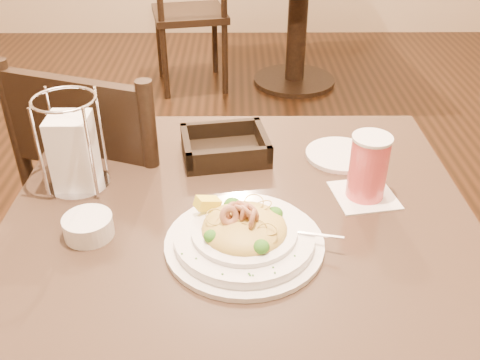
{
  "coord_description": "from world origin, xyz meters",
  "views": [
    {
      "loc": [
        -0.01,
        -0.8,
        1.34
      ],
      "look_at": [
        0.0,
        0.02,
        0.81
      ],
      "focal_mm": 40.0,
      "sensor_mm": 36.0,
      "label": 1
    }
  ],
  "objects_px": {
    "napkin_caddy": "(73,150)",
    "butter_ramekin": "(88,226)",
    "side_plate": "(340,155)",
    "main_table": "(240,308)",
    "dining_chair_near": "(123,204)",
    "drink_glass": "(368,168)",
    "background_table": "(298,4)",
    "pasta_bowl": "(244,234)",
    "dining_chair_far": "(190,8)",
    "bread_basket": "(225,148)"
  },
  "relations": [
    {
      "from": "background_table",
      "to": "napkin_caddy",
      "type": "height_order",
      "value": "napkin_caddy"
    },
    {
      "from": "drink_glass",
      "to": "bread_basket",
      "type": "bearing_deg",
      "value": 149.91
    },
    {
      "from": "dining_chair_near",
      "to": "dining_chair_far",
      "type": "relative_size",
      "value": 1.0
    },
    {
      "from": "background_table",
      "to": "pasta_bowl",
      "type": "height_order",
      "value": "pasta_bowl"
    },
    {
      "from": "dining_chair_far",
      "to": "bread_basket",
      "type": "distance_m",
      "value": 2.16
    },
    {
      "from": "butter_ramekin",
      "to": "dining_chair_far",
      "type": "bearing_deg",
      "value": 90.07
    },
    {
      "from": "dining_chair_near",
      "to": "side_plate",
      "type": "xyz_separation_m",
      "value": [
        0.55,
        -0.15,
        0.24
      ]
    },
    {
      "from": "dining_chair_near",
      "to": "main_table",
      "type": "bearing_deg",
      "value": 149.15
    },
    {
      "from": "drink_glass",
      "to": "background_table",
      "type": "bearing_deg",
      "value": 87.19
    },
    {
      "from": "dining_chair_far",
      "to": "napkin_caddy",
      "type": "bearing_deg",
      "value": 76.95
    },
    {
      "from": "drink_glass",
      "to": "napkin_caddy",
      "type": "xyz_separation_m",
      "value": [
        -0.58,
        0.04,
        0.02
      ]
    },
    {
      "from": "main_table",
      "to": "background_table",
      "type": "xyz_separation_m",
      "value": [
        0.37,
        2.45,
        0.0
      ]
    },
    {
      "from": "drink_glass",
      "to": "bread_basket",
      "type": "xyz_separation_m",
      "value": [
        -0.28,
        0.16,
        -0.05
      ]
    },
    {
      "from": "main_table",
      "to": "dining_chair_near",
      "type": "distance_m",
      "value": 0.51
    },
    {
      "from": "main_table",
      "to": "napkin_caddy",
      "type": "height_order",
      "value": "napkin_caddy"
    },
    {
      "from": "drink_glass",
      "to": "pasta_bowl",
      "type": "bearing_deg",
      "value": -147.85
    },
    {
      "from": "bread_basket",
      "to": "butter_ramekin",
      "type": "relative_size",
      "value": 2.35
    },
    {
      "from": "main_table",
      "to": "napkin_caddy",
      "type": "relative_size",
      "value": 4.51
    },
    {
      "from": "background_table",
      "to": "dining_chair_far",
      "type": "height_order",
      "value": "dining_chair_far"
    },
    {
      "from": "bread_basket",
      "to": "dining_chair_far",
      "type": "bearing_deg",
      "value": 96.57
    },
    {
      "from": "dining_chair_far",
      "to": "napkin_caddy",
      "type": "height_order",
      "value": "napkin_caddy"
    },
    {
      "from": "dining_chair_near",
      "to": "butter_ramekin",
      "type": "distance_m",
      "value": 0.5
    },
    {
      "from": "drink_glass",
      "to": "main_table",
      "type": "bearing_deg",
      "value": -161.63
    },
    {
      "from": "napkin_caddy",
      "to": "butter_ramekin",
      "type": "distance_m",
      "value": 0.19
    },
    {
      "from": "butter_ramekin",
      "to": "side_plate",
      "type": "bearing_deg",
      "value": 29.09
    },
    {
      "from": "butter_ramekin",
      "to": "drink_glass",
      "type": "bearing_deg",
      "value": 13.1
    },
    {
      "from": "dining_chair_near",
      "to": "napkin_caddy",
      "type": "xyz_separation_m",
      "value": [
        -0.01,
        -0.27,
        0.32
      ]
    },
    {
      "from": "main_table",
      "to": "butter_ramekin",
      "type": "height_order",
      "value": "butter_ramekin"
    },
    {
      "from": "dining_chair_near",
      "to": "pasta_bowl",
      "type": "height_order",
      "value": "dining_chair_near"
    },
    {
      "from": "side_plate",
      "to": "butter_ramekin",
      "type": "relative_size",
      "value": 1.74
    },
    {
      "from": "dining_chair_far",
      "to": "drink_glass",
      "type": "distance_m",
      "value": 2.37
    },
    {
      "from": "main_table",
      "to": "bread_basket",
      "type": "relative_size",
      "value": 4.28
    },
    {
      "from": "bread_basket",
      "to": "napkin_caddy",
      "type": "xyz_separation_m",
      "value": [
        -0.3,
        -0.12,
        0.07
      ]
    },
    {
      "from": "side_plate",
      "to": "main_table",
      "type": "bearing_deg",
      "value": -133.5
    },
    {
      "from": "background_table",
      "to": "drink_glass",
      "type": "relative_size",
      "value": 7.17
    },
    {
      "from": "main_table",
      "to": "pasta_bowl",
      "type": "bearing_deg",
      "value": -84.61
    },
    {
      "from": "dining_chair_far",
      "to": "napkin_caddy",
      "type": "relative_size",
      "value": 4.66
    },
    {
      "from": "butter_ramekin",
      "to": "dining_chair_near",
      "type": "bearing_deg",
      "value": 95.89
    },
    {
      "from": "background_table",
      "to": "dining_chair_far",
      "type": "bearing_deg",
      "value": -173.52
    },
    {
      "from": "pasta_bowl",
      "to": "drink_glass",
      "type": "distance_m",
      "value": 0.29
    },
    {
      "from": "drink_glass",
      "to": "butter_ramekin",
      "type": "distance_m",
      "value": 0.54
    },
    {
      "from": "background_table",
      "to": "napkin_caddy",
      "type": "relative_size",
      "value": 4.95
    },
    {
      "from": "pasta_bowl",
      "to": "side_plate",
      "type": "distance_m",
      "value": 0.38
    },
    {
      "from": "bread_basket",
      "to": "side_plate",
      "type": "height_order",
      "value": "bread_basket"
    },
    {
      "from": "background_table",
      "to": "butter_ramekin",
      "type": "relative_size",
      "value": 11.04
    },
    {
      "from": "dining_chair_near",
      "to": "drink_glass",
      "type": "xyz_separation_m",
      "value": [
        0.57,
        -0.31,
        0.3
      ]
    },
    {
      "from": "main_table",
      "to": "drink_glass",
      "type": "bearing_deg",
      "value": 18.37
    },
    {
      "from": "main_table",
      "to": "drink_glass",
      "type": "height_order",
      "value": "drink_glass"
    },
    {
      "from": "main_table",
      "to": "napkin_caddy",
      "type": "xyz_separation_m",
      "value": [
        -0.33,
        0.13,
        0.32
      ]
    },
    {
      "from": "pasta_bowl",
      "to": "butter_ramekin",
      "type": "relative_size",
      "value": 3.49
    }
  ]
}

